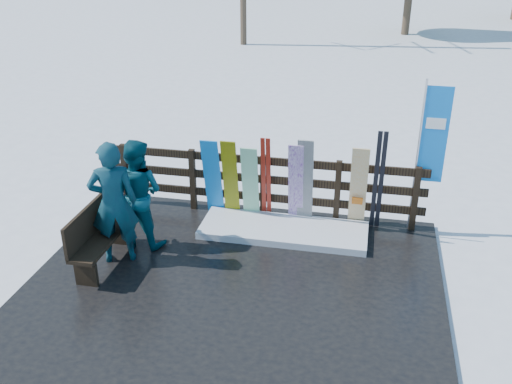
% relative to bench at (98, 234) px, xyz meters
% --- Properties ---
extents(ground, '(700.00, 700.00, 0.00)m').
position_rel_bench_xyz_m(ground, '(2.15, -0.11, -0.60)').
color(ground, white).
rests_on(ground, ground).
extents(deck, '(6.00, 5.00, 0.08)m').
position_rel_bench_xyz_m(deck, '(2.15, -0.11, -0.56)').
color(deck, black).
rests_on(deck, ground).
extents(fence, '(5.60, 0.10, 1.15)m').
position_rel_bench_xyz_m(fence, '(2.15, 2.09, 0.14)').
color(fence, black).
rests_on(fence, deck).
extents(snow_patch, '(2.80, 1.00, 0.12)m').
position_rel_bench_xyz_m(snow_patch, '(2.61, 1.49, -0.46)').
color(snow_patch, white).
rests_on(snow_patch, deck).
extents(bench, '(0.41, 1.50, 0.97)m').
position_rel_bench_xyz_m(bench, '(0.00, 0.00, 0.00)').
color(bench, black).
rests_on(bench, deck).
extents(snowboard_0, '(0.30, 0.38, 1.49)m').
position_rel_bench_xyz_m(snowboard_0, '(1.28, 1.87, 0.23)').
color(snowboard_0, blue).
rests_on(snowboard_0, deck).
extents(snowboard_1, '(0.29, 0.28, 1.39)m').
position_rel_bench_xyz_m(snowboard_1, '(1.96, 1.87, 0.18)').
color(snowboard_1, white).
rests_on(snowboard_1, deck).
extents(snowboard_2, '(0.26, 0.30, 1.49)m').
position_rel_bench_xyz_m(snowboard_2, '(1.61, 1.87, 0.23)').
color(snowboard_2, '#E3DD03').
rests_on(snowboard_2, deck).
extents(snowboard_3, '(0.26, 0.28, 1.51)m').
position_rel_bench_xyz_m(snowboard_3, '(2.75, 1.87, 0.24)').
color(snowboard_3, white).
rests_on(snowboard_3, deck).
extents(snowboard_4, '(0.26, 0.27, 1.60)m').
position_rel_bench_xyz_m(snowboard_4, '(2.91, 1.87, 0.29)').
color(snowboard_4, black).
rests_on(snowboard_4, deck).
extents(snowboard_5, '(0.28, 0.40, 1.56)m').
position_rel_bench_xyz_m(snowboard_5, '(3.79, 1.87, 0.26)').
color(snowboard_5, silver).
rests_on(snowboard_5, deck).
extents(ski_pair_a, '(0.16, 0.23, 1.56)m').
position_rel_bench_xyz_m(ski_pair_a, '(2.22, 1.94, 0.26)').
color(ski_pair_a, '#9E2013').
rests_on(ski_pair_a, deck).
extents(ski_pair_b, '(0.17, 0.29, 1.83)m').
position_rel_bench_xyz_m(ski_pair_b, '(4.11, 1.94, 0.40)').
color(ski_pair_b, black).
rests_on(ski_pair_b, deck).
extents(rental_flag, '(0.45, 0.04, 2.60)m').
position_rel_bench_xyz_m(rental_flag, '(4.86, 2.14, 1.09)').
color(rental_flag, silver).
rests_on(rental_flag, deck).
extents(person_front, '(0.84, 0.71, 1.95)m').
position_rel_bench_xyz_m(person_front, '(0.23, 0.17, 0.46)').
color(person_front, '#0E4D50').
rests_on(person_front, deck).
extents(person_back, '(0.94, 0.77, 1.79)m').
position_rel_bench_xyz_m(person_back, '(0.38, 0.71, 0.38)').
color(person_back, '#0A4354').
rests_on(person_back, deck).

